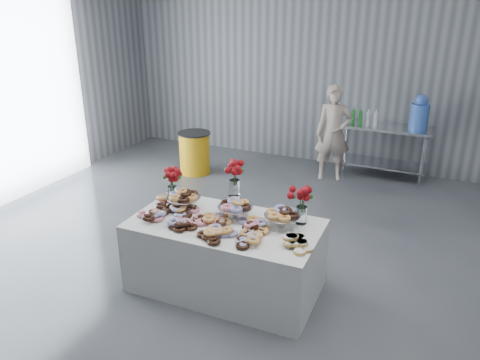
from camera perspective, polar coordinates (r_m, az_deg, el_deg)
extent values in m
plane|color=#3A3D42|center=(4.95, -2.31, -13.91)|extent=(9.00, 9.00, 0.00)
cube|color=slate|center=(8.32, 12.18, 15.17)|extent=(8.00, 0.04, 4.00)
cube|color=white|center=(7.51, -26.83, 8.81)|extent=(0.05, 3.00, 3.00)
cube|color=silver|center=(4.88, -1.81, -9.20)|extent=(1.93, 1.05, 0.75)
cube|color=silver|center=(7.98, 17.21, 6.21)|extent=(1.50, 0.60, 0.04)
cube|color=silver|center=(8.16, 16.72, 1.95)|extent=(1.40, 0.55, 0.03)
cylinder|color=silver|center=(7.97, 11.98, 3.32)|extent=(0.04, 0.04, 0.86)
cylinder|color=silver|center=(7.82, 21.26, 1.91)|extent=(0.04, 0.04, 0.86)
cylinder|color=silver|center=(8.44, 12.78, 4.28)|extent=(0.04, 0.04, 0.86)
cylinder|color=silver|center=(8.29, 21.55, 2.96)|extent=(0.04, 0.04, 0.86)
cylinder|color=silver|center=(5.02, -6.84, -2.79)|extent=(0.06, 0.06, 0.12)
cylinder|color=silver|center=(5.00, -6.87, -2.11)|extent=(0.36, 0.36, 0.01)
cylinder|color=silver|center=(4.77, -0.56, -3.99)|extent=(0.06, 0.06, 0.12)
cylinder|color=silver|center=(4.74, -0.56, -3.28)|extent=(0.36, 0.36, 0.01)
cylinder|color=silver|center=(4.61, 5.15, -5.04)|extent=(0.06, 0.06, 0.12)
cylinder|color=silver|center=(4.58, 5.18, -4.31)|extent=(0.36, 0.36, 0.01)
cylinder|color=white|center=(5.19, -8.23, -1.69)|extent=(0.11, 0.11, 0.18)
cylinder|color=#1E5919|center=(5.14, -8.30, -0.36)|extent=(0.04, 0.04, 0.18)
cylinder|color=white|center=(4.69, 7.49, -4.26)|extent=(0.11, 0.11, 0.18)
cylinder|color=#1E5919|center=(4.64, 7.57, -2.81)|extent=(0.04, 0.04, 0.18)
cylinder|color=silver|center=(4.97, -0.68, -2.72)|extent=(0.14, 0.14, 0.15)
cylinder|color=white|center=(4.90, -0.69, -0.96)|extent=(0.11, 0.11, 0.18)
cylinder|color=#1E5919|center=(4.85, -0.70, 0.45)|extent=(0.04, 0.04, 0.18)
cylinder|color=#4377E6|center=(7.88, 20.98, 7.21)|extent=(0.28, 0.28, 0.40)
sphere|color=#4377E6|center=(7.83, 21.23, 9.02)|extent=(0.20, 0.20, 0.20)
imported|color=#CC8C93|center=(7.78, 11.31, 5.61)|extent=(0.66, 0.53, 1.56)
cylinder|color=gold|center=(8.05, -5.55, 3.26)|extent=(0.52, 0.52, 0.70)
cylinder|color=black|center=(7.95, -5.64, 5.71)|extent=(0.56, 0.56, 0.02)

